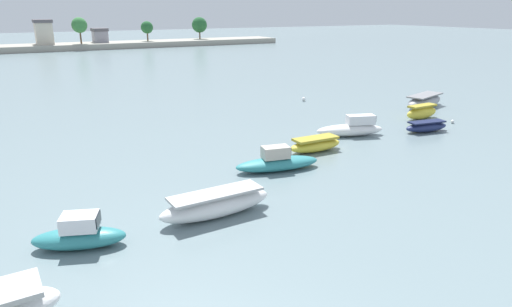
{
  "coord_description": "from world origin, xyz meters",
  "views": [
    {
      "loc": [
        -5.76,
        -6.44,
        9.07
      ],
      "look_at": [
        6.9,
        16.7,
        0.57
      ],
      "focal_mm": 31.62,
      "sensor_mm": 36.0,
      "label": 1
    }
  ],
  "objects_px": {
    "moored_boat_2": "(79,235)",
    "moored_boat_7": "(426,127)",
    "moored_boat_3": "(216,204)",
    "moored_boat_6": "(352,128)",
    "moored_boat_4": "(277,162)",
    "moored_boat_8": "(422,112)",
    "mooring_buoy_1": "(453,122)",
    "moored_boat_9": "(424,101)",
    "mooring_buoy_3": "(304,99)",
    "moored_boat_5": "(315,145)"
  },
  "relations": [
    {
      "from": "moored_boat_8",
      "to": "moored_boat_5",
      "type": "bearing_deg",
      "value": -169.42
    },
    {
      "from": "moored_boat_8",
      "to": "moored_boat_9",
      "type": "xyz_separation_m",
      "value": [
        4.08,
        3.33,
        0.01
      ]
    },
    {
      "from": "mooring_buoy_3",
      "to": "moored_boat_4",
      "type": "bearing_deg",
      "value": -128.69
    },
    {
      "from": "moored_boat_5",
      "to": "moored_boat_9",
      "type": "height_order",
      "value": "moored_boat_9"
    },
    {
      "from": "moored_boat_3",
      "to": "moored_boat_9",
      "type": "distance_m",
      "value": 30.04
    },
    {
      "from": "moored_boat_4",
      "to": "moored_boat_5",
      "type": "xyz_separation_m",
      "value": [
        4.14,
        1.92,
        -0.03
      ]
    },
    {
      "from": "moored_boat_9",
      "to": "moored_boat_2",
      "type": "bearing_deg",
      "value": -176.16
    },
    {
      "from": "moored_boat_2",
      "to": "mooring_buoy_3",
      "type": "height_order",
      "value": "moored_boat_2"
    },
    {
      "from": "moored_boat_2",
      "to": "mooring_buoy_3",
      "type": "xyz_separation_m",
      "value": [
        24.74,
        20.42,
        -0.32
      ]
    },
    {
      "from": "moored_boat_3",
      "to": "moored_boat_4",
      "type": "xyz_separation_m",
      "value": [
        5.65,
        3.94,
        -0.08
      ]
    },
    {
      "from": "moored_boat_7",
      "to": "mooring_buoy_3",
      "type": "relative_size",
      "value": 9.47
    },
    {
      "from": "moored_boat_9",
      "to": "moored_boat_8",
      "type": "bearing_deg",
      "value": -157.42
    },
    {
      "from": "moored_boat_3",
      "to": "moored_boat_8",
      "type": "relative_size",
      "value": 1.57
    },
    {
      "from": "moored_boat_3",
      "to": "moored_boat_8",
      "type": "distance_m",
      "value": 24.98
    },
    {
      "from": "moored_boat_4",
      "to": "moored_boat_7",
      "type": "height_order",
      "value": "moored_boat_4"
    },
    {
      "from": "moored_boat_2",
      "to": "moored_boat_7",
      "type": "bearing_deg",
      "value": 32.99
    },
    {
      "from": "moored_boat_5",
      "to": "moored_boat_6",
      "type": "xyz_separation_m",
      "value": [
        4.65,
        1.86,
        0.1
      ]
    },
    {
      "from": "moored_boat_4",
      "to": "moored_boat_9",
      "type": "height_order",
      "value": "moored_boat_4"
    },
    {
      "from": "moored_boat_4",
      "to": "mooring_buoy_1",
      "type": "xyz_separation_m",
      "value": [
        18.66,
        2.71,
        -0.34
      ]
    },
    {
      "from": "moored_boat_2",
      "to": "moored_boat_8",
      "type": "bearing_deg",
      "value": 37.64
    },
    {
      "from": "moored_boat_4",
      "to": "mooring_buoy_3",
      "type": "distance_m",
      "value": 21.09
    },
    {
      "from": "moored_boat_3",
      "to": "moored_boat_7",
      "type": "relative_size",
      "value": 1.45
    },
    {
      "from": "moored_boat_3",
      "to": "moored_boat_6",
      "type": "relative_size",
      "value": 1.03
    },
    {
      "from": "moored_boat_6",
      "to": "moored_boat_9",
      "type": "xyz_separation_m",
      "value": [
        12.94,
        4.66,
        0.03
      ]
    },
    {
      "from": "moored_boat_8",
      "to": "moored_boat_3",
      "type": "bearing_deg",
      "value": -161.47
    },
    {
      "from": "moored_boat_6",
      "to": "mooring_buoy_3",
      "type": "distance_m",
      "value": 13.42
    },
    {
      "from": "moored_boat_3",
      "to": "moored_boat_4",
      "type": "relative_size",
      "value": 1.04
    },
    {
      "from": "moored_boat_2",
      "to": "moored_boat_9",
      "type": "distance_m",
      "value": 35.51
    },
    {
      "from": "moored_boat_3",
      "to": "moored_boat_6",
      "type": "distance_m",
      "value": 16.37
    },
    {
      "from": "moored_boat_3",
      "to": "moored_boat_6",
      "type": "bearing_deg",
      "value": 25.71
    },
    {
      "from": "moored_boat_3",
      "to": "mooring_buoy_1",
      "type": "relative_size",
      "value": 18.46
    },
    {
      "from": "moored_boat_5",
      "to": "moored_boat_3",
      "type": "bearing_deg",
      "value": -148.44
    },
    {
      "from": "moored_boat_7",
      "to": "mooring_buoy_3",
      "type": "xyz_separation_m",
      "value": [
        -1.42,
        14.56,
        -0.2
      ]
    },
    {
      "from": "moored_boat_2",
      "to": "mooring_buoy_3",
      "type": "relative_size",
      "value": 9.63
    },
    {
      "from": "moored_boat_2",
      "to": "moored_boat_8",
      "type": "xyz_separation_m",
      "value": [
        29.19,
        9.07,
        0.06
      ]
    },
    {
      "from": "moored_boat_2",
      "to": "moored_boat_3",
      "type": "height_order",
      "value": "moored_boat_2"
    },
    {
      "from": "moored_boat_3",
      "to": "mooring_buoy_3",
      "type": "xyz_separation_m",
      "value": [
        18.83,
        20.4,
        -0.36
      ]
    },
    {
      "from": "moored_boat_7",
      "to": "moored_boat_6",
      "type": "bearing_deg",
      "value": 170.5
    },
    {
      "from": "moored_boat_3",
      "to": "mooring_buoy_3",
      "type": "height_order",
      "value": "moored_boat_3"
    },
    {
      "from": "moored_boat_9",
      "to": "moored_boat_3",
      "type": "bearing_deg",
      "value": -172.25
    },
    {
      "from": "moored_boat_3",
      "to": "moored_boat_6",
      "type": "height_order",
      "value": "moored_boat_6"
    },
    {
      "from": "moored_boat_2",
      "to": "moored_boat_4",
      "type": "xyz_separation_m",
      "value": [
        11.56,
        3.96,
        -0.04
      ]
    },
    {
      "from": "moored_boat_5",
      "to": "moored_boat_2",
      "type": "bearing_deg",
      "value": -158.83
    },
    {
      "from": "moored_boat_6",
      "to": "moored_boat_7",
      "type": "distance_m",
      "value": 6.12
    },
    {
      "from": "moored_boat_2",
      "to": "mooring_buoy_1",
      "type": "xyz_separation_m",
      "value": [
        30.21,
        6.67,
        -0.38
      ]
    },
    {
      "from": "moored_boat_2",
      "to": "moored_boat_7",
      "type": "relative_size",
      "value": 1.02
    },
    {
      "from": "moored_boat_4",
      "to": "moored_boat_5",
      "type": "distance_m",
      "value": 4.56
    },
    {
      "from": "moored_boat_4",
      "to": "mooring_buoy_1",
      "type": "height_order",
      "value": "moored_boat_4"
    },
    {
      "from": "moored_boat_7",
      "to": "moored_boat_9",
      "type": "bearing_deg",
      "value": 51.08
    },
    {
      "from": "moored_boat_6",
      "to": "moored_boat_7",
      "type": "relative_size",
      "value": 1.4
    }
  ]
}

